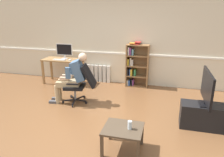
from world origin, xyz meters
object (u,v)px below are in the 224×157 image
bookshelf (136,65)px  tv_stand (203,116)px  coffee_table (123,131)px  drinking_glass (130,125)px  radiator (98,73)px  imac_monitor (64,50)px  office_chair (81,82)px  tv_screen (207,88)px  computer_desk (63,63)px  keyboard (59,60)px  computer_mouse (70,60)px  person_seated (73,77)px

bookshelf → tv_stand: bearing=-51.3°
coffee_table → drinking_glass: bearing=-1.3°
radiator → drinking_glass: 3.58m
imac_monitor → radiator: 1.26m
office_chair → tv_screen: 2.76m
tv_stand → drinking_glass: size_ratio=6.23×
radiator → tv_screen: size_ratio=0.79×
coffee_table → computer_desk: bearing=131.3°
keyboard → computer_mouse: (0.33, 0.02, 0.01)m
drinking_glass → office_chair: bearing=132.9°
keyboard → bookshelf: bookshelf is taller
office_chair → bookshelf: bearing=133.9°
computer_mouse → radiator: 1.01m
keyboard → bookshelf: size_ratio=0.28×
radiator → office_chair: size_ratio=0.80×
person_seated → keyboard: bearing=-150.7°
person_seated → imac_monitor: bearing=-157.8°
computer_desk → bookshelf: size_ratio=0.91×
tv_stand → computer_mouse: bearing=155.4°
person_seated → drinking_glass: (1.67, -1.55, -0.18)m
office_chair → tv_stand: 2.76m
computer_desk → tv_stand: (3.81, -1.73, -0.40)m
radiator → coffee_table: size_ratio=1.24×
person_seated → computer_mouse: bearing=-162.6°
imac_monitor → computer_mouse: size_ratio=5.13×
imac_monitor → person_seated: person_seated is taller
computer_desk → tv_screen: 4.19m
computer_desk → bookshelf: 2.21m
computer_desk → keyboard: size_ratio=3.20×
bookshelf → computer_mouse: bearing=-167.8°
imac_monitor → office_chair: imac_monitor is taller
tv_stand → tv_screen: (0.00, 0.00, 0.57)m
computer_desk → office_chair: bearing=-48.0°
bookshelf → coffee_table: bookshelf is taller
keyboard → bookshelf: 2.27m
computer_mouse → tv_stand: (3.51, -1.61, -0.53)m
bookshelf → office_chair: size_ratio=1.38×
office_chair → computer_mouse: bearing=-154.6°
bookshelf → person_seated: 2.02m
keyboard → computer_mouse: computer_mouse is taller
office_chair → tv_screen: size_ratio=0.99×
radiator → person_seated: size_ratio=0.62×
coffee_table → bookshelf: bearing=95.2°
radiator → person_seated: (-0.09, -1.66, 0.39)m
keyboard → office_chair: size_ratio=0.39×
keyboard → drinking_glass: bearing=-45.7°
keyboard → tv_stand: 4.19m
imac_monitor → keyboard: bearing=-109.3°
person_seated → drinking_glass: size_ratio=9.15×
computer_desk → imac_monitor: size_ratio=2.33×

